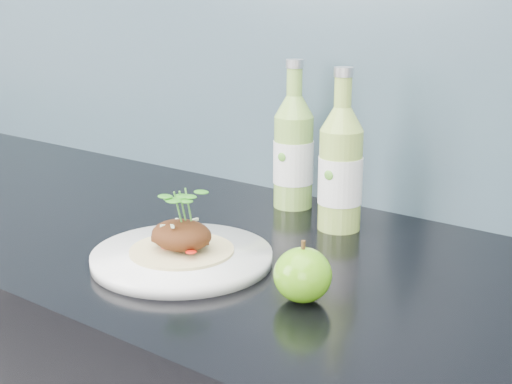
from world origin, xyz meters
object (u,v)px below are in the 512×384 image
Objects in this scene: dinner_plate at (182,257)px; green_apple at (303,275)px; cider_bottle_left at (293,152)px; cider_bottle_right at (340,169)px.

green_apple is at bearing -0.66° from dinner_plate.
cider_bottle_right is (0.12, -0.05, 0.00)m from cider_bottle_left.
green_apple is 0.28m from cider_bottle_right.
cider_bottle_left is at bearing 95.69° from dinner_plate.
cider_bottle_left is 0.14m from cider_bottle_right.
green_apple is (0.20, -0.00, 0.02)m from dinner_plate.
cider_bottle_left is (-0.03, 0.31, 0.09)m from dinner_plate.
cider_bottle_right is (0.09, 0.25, 0.09)m from dinner_plate.
green_apple is 0.39m from cider_bottle_left.
green_apple is 0.33× the size of cider_bottle_right.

